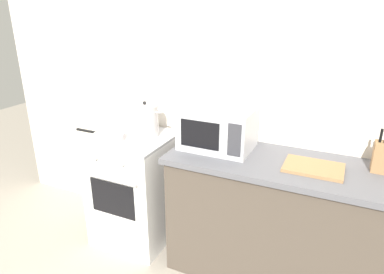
{
  "coord_description": "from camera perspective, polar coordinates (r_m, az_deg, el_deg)",
  "views": [
    {
      "loc": [
        1.15,
        -1.48,
        1.87
      ],
      "look_at": [
        0.17,
        0.6,
        1.0
      ],
      "focal_mm": 31.98,
      "sensor_mm": 36.0,
      "label": 1
    }
  ],
  "objects": [
    {
      "name": "back_wall",
      "position": [
        2.67,
        5.95,
        7.17
      ],
      "size": [
        4.4,
        0.1,
        2.5
      ],
      "primitive_type": "cube",
      "color": "silver",
      "rests_on": "ground_plane"
    },
    {
      "name": "lower_cabinet_right",
      "position": [
        2.55,
        15.67,
        -14.21
      ],
      "size": [
        1.64,
        0.56,
        0.88
      ],
      "primitive_type": "cube",
      "color": "#4C4238",
      "rests_on": "ground_plane"
    },
    {
      "name": "countertop_right",
      "position": [
        2.33,
        16.76,
        -4.85
      ],
      "size": [
        1.7,
        0.6,
        0.04
      ],
      "primitive_type": "cube",
      "color": "#59595E",
      "rests_on": "lower_cabinet_right"
    },
    {
      "name": "stove",
      "position": [
        2.93,
        -9.38,
        -8.39
      ],
      "size": [
        0.6,
        0.64,
        0.92
      ],
      "color": "white",
      "rests_on": "ground_plane"
    },
    {
      "name": "stock_pot",
      "position": [
        2.7,
        -7.79,
        2.8
      ],
      "size": [
        0.29,
        0.21,
        0.28
      ],
      "color": "beige",
      "rests_on": "stove"
    },
    {
      "name": "frying_pan",
      "position": [
        2.71,
        -13.76,
        0.15
      ],
      "size": [
        0.44,
        0.24,
        0.05
      ],
      "color": "beige",
      "rests_on": "stove"
    },
    {
      "name": "microwave",
      "position": [
        2.44,
        4.31,
        1.54
      ],
      "size": [
        0.5,
        0.37,
        0.3
      ],
      "color": "silver",
      "rests_on": "countertop_right"
    },
    {
      "name": "cutting_board",
      "position": [
        2.29,
        19.61,
        -4.83
      ],
      "size": [
        0.36,
        0.26,
        0.02
      ],
      "primitive_type": "cube",
      "color": "#997047",
      "rests_on": "countertop_right"
    }
  ]
}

